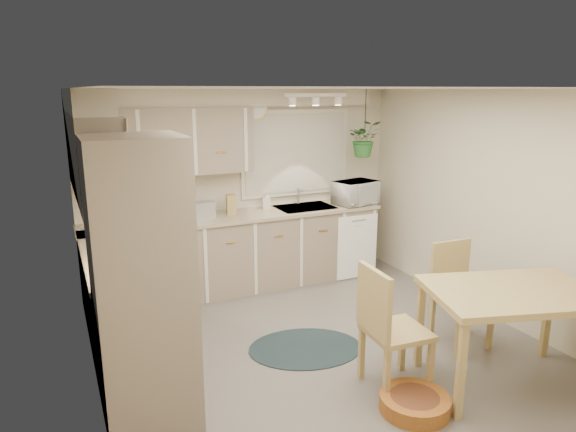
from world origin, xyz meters
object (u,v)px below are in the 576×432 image
object	(u,v)px
chair_back	(463,296)
pet_bed	(414,403)
chair_left	(397,328)
dining_table	(509,338)
microwave	(356,190)
braided_rug	(305,348)

from	to	relation	value
chair_back	pet_bed	distance (m)	1.34
chair_left	pet_bed	world-z (taller)	chair_left
chair_back	pet_bed	world-z (taller)	chair_back
dining_table	pet_bed	bearing A→B (deg)	178.95
microwave	braided_rug	bearing A→B (deg)	-147.13
braided_rug	chair_back	bearing A→B (deg)	-21.34
chair_back	braided_rug	distance (m)	1.57
chair_left	braided_rug	distance (m)	1.08
chair_back	chair_left	bearing A→B (deg)	20.23
braided_rug	pet_bed	distance (m)	1.26
dining_table	chair_left	bearing A→B (deg)	157.19
chair_left	pet_bed	bearing A→B (deg)	-6.10
braided_rug	microwave	world-z (taller)	microwave
pet_bed	microwave	distance (m)	3.26
dining_table	braided_rug	xyz separation A→B (m)	(-1.24, 1.23, -0.41)
braided_rug	microwave	distance (m)	2.49
chair_back	microwave	xyz separation A→B (m)	(0.15, 2.16, 0.63)
braided_rug	chair_left	bearing A→B (deg)	-66.35
chair_left	chair_back	xyz separation A→B (m)	(1.01, 0.33, -0.03)
chair_left	pet_bed	size ratio (longest dim) A/B	1.95
pet_bed	chair_back	bearing A→B (deg)	32.18
chair_back	pet_bed	size ratio (longest dim) A/B	1.83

